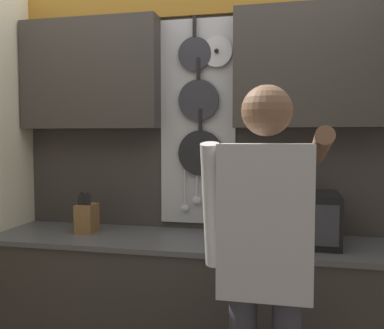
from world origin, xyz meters
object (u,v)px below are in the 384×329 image
(knife_block, at_px, (87,217))
(person, at_px, (265,251))
(utensil_crock, at_px, (227,226))
(microwave, at_px, (290,218))

(knife_block, bearing_deg, person, -30.60)
(knife_block, distance_m, person, 1.34)
(knife_block, bearing_deg, utensil_crock, 0.10)
(microwave, distance_m, person, 0.69)
(microwave, bearing_deg, knife_block, 179.99)
(utensil_crock, bearing_deg, person, -69.20)
(microwave, height_order, utensil_crock, utensil_crock)
(utensil_crock, height_order, person, person)
(utensil_crock, bearing_deg, microwave, -0.29)
(microwave, bearing_deg, person, -98.43)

